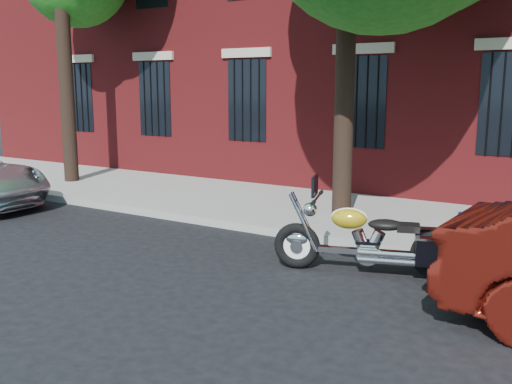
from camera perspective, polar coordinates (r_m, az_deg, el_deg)
The scene contains 4 objects.
ground at distance 8.77m, azimuth -2.16°, elevation -6.41°, with size 120.00×120.00×0.00m, color black.
curb at distance 9.88m, azimuth 2.31°, elevation -4.00°, with size 40.00×0.16×0.15m, color gray.
sidewalk at distance 11.51m, azimuth 6.92°, elevation -1.97°, with size 40.00×3.60×0.15m, color gray.
motorcycle at distance 7.97m, azimuth 11.75°, elevation -4.99°, with size 2.64×1.24×1.34m.
Camera 1 is at (4.68, -6.95, 2.56)m, focal length 40.00 mm.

